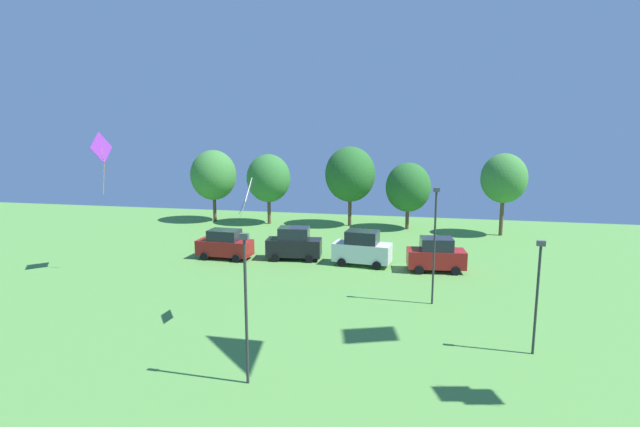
# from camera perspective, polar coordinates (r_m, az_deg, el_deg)

# --- Properties ---
(kite_flying_4) EXTENTS (0.41, 2.16, 4.35)m
(kite_flying_4) POSITION_cam_1_polar(r_m,az_deg,el_deg) (37.68, -23.71, 6.69)
(kite_flying_4) COLOR purple
(kite_flying_6) EXTENTS (0.82, 2.00, 2.01)m
(kite_flying_6) POSITION_cam_1_polar(r_m,az_deg,el_deg) (25.36, -8.43, 1.82)
(kite_flying_6) COLOR white
(parked_car_leftmost) EXTENTS (4.38, 2.10, 2.33)m
(parked_car_leftmost) POSITION_cam_1_polar(r_m,az_deg,el_deg) (40.03, -10.84, -3.50)
(parked_car_leftmost) COLOR maroon
(parked_car_leftmost) RESTS_ON ground
(parked_car_second_from_left) EXTENTS (4.39, 2.25, 2.58)m
(parked_car_second_from_left) POSITION_cam_1_polar(r_m,az_deg,el_deg) (39.11, -2.99, -3.49)
(parked_car_second_from_left) COLOR black
(parked_car_second_from_left) RESTS_ON ground
(parked_car_third_from_left) EXTENTS (4.46, 2.39, 2.64)m
(parked_car_third_from_left) POSITION_cam_1_polar(r_m,az_deg,el_deg) (37.63, 4.83, -4.01)
(parked_car_third_from_left) COLOR silver
(parked_car_third_from_left) RESTS_ON ground
(parked_car_rightmost_in_row) EXTENTS (4.27, 2.40, 2.47)m
(parked_car_rightmost_in_row) POSITION_cam_1_polar(r_m,az_deg,el_deg) (36.92, 13.13, -4.63)
(parked_car_rightmost_in_row) COLOR maroon
(parked_car_rightmost_in_row) RESTS_ON ground
(light_post_0) EXTENTS (0.36, 0.20, 5.35)m
(light_post_0) POSITION_cam_1_polar(r_m,az_deg,el_deg) (24.73, 23.60, -8.03)
(light_post_0) COLOR #2D2D33
(light_post_0) RESTS_ON ground
(light_post_1) EXTENTS (0.36, 0.20, 6.90)m
(light_post_1) POSITION_cam_1_polar(r_m,az_deg,el_deg) (29.55, 12.96, -2.97)
(light_post_1) COLOR #2D2D33
(light_post_1) RESTS_ON ground
(light_post_2) EXTENTS (0.36, 0.20, 6.25)m
(light_post_2) POSITION_cam_1_polar(r_m,az_deg,el_deg) (20.27, -8.48, -9.81)
(light_post_2) COLOR #2D2D33
(light_post_2) RESTS_ON ground
(treeline_tree_0) EXTENTS (4.93, 4.93, 7.80)m
(treeline_tree_0) POSITION_cam_1_polar(r_m,az_deg,el_deg) (55.54, -12.08, 4.31)
(treeline_tree_0) COLOR brown
(treeline_tree_0) RESTS_ON ground
(treeline_tree_1) EXTENTS (4.62, 4.62, 7.44)m
(treeline_tree_1) POSITION_cam_1_polar(r_m,az_deg,el_deg) (53.11, -5.90, 4.02)
(treeline_tree_1) COLOR brown
(treeline_tree_1) RESTS_ON ground
(treeline_tree_2) EXTENTS (5.20, 5.20, 8.28)m
(treeline_tree_2) POSITION_cam_1_polar(r_m,az_deg,el_deg) (51.86, 3.46, 4.49)
(treeline_tree_2) COLOR brown
(treeline_tree_2) RESTS_ON ground
(treeline_tree_3) EXTENTS (4.51, 4.51, 6.76)m
(treeline_tree_3) POSITION_cam_1_polar(r_m,az_deg,el_deg) (50.88, 10.04, 2.96)
(treeline_tree_3) COLOR brown
(treeline_tree_3) RESTS_ON ground
(treeline_tree_4) EXTENTS (4.27, 4.27, 7.84)m
(treeline_tree_4) POSITION_cam_1_polar(r_m,az_deg,el_deg) (50.12, 20.28, 3.78)
(treeline_tree_4) COLOR brown
(treeline_tree_4) RESTS_ON ground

